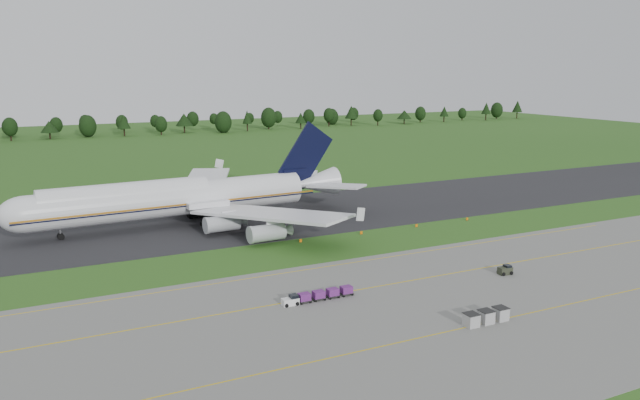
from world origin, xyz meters
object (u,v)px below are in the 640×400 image
aircraft (180,198)px  utility_cart (505,271)px  uld_row (486,317)px  edge_markers (389,229)px  baggage_train (317,295)px

aircraft → utility_cart: aircraft is taller
uld_row → edge_markers: bearing=72.4°
aircraft → edge_markers: bearing=-32.5°
aircraft → uld_row: (22.30, -69.10, -4.92)m
baggage_train → utility_cart: 32.01m
aircraft → uld_row: size_ratio=11.14×
utility_cart → edge_markers: 31.75m
utility_cart → uld_row: size_ratio=0.34×
aircraft → baggage_train: bearing=-83.1°
utility_cart → edge_markers: (-1.49, 31.72, -0.36)m
baggage_train → edge_markers: (30.39, 28.79, -0.49)m
edge_markers → utility_cart: bearing=-87.3°
aircraft → baggage_train: size_ratio=6.70×
baggage_train → edge_markers: bearing=43.5°
baggage_train → uld_row: size_ratio=1.66×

